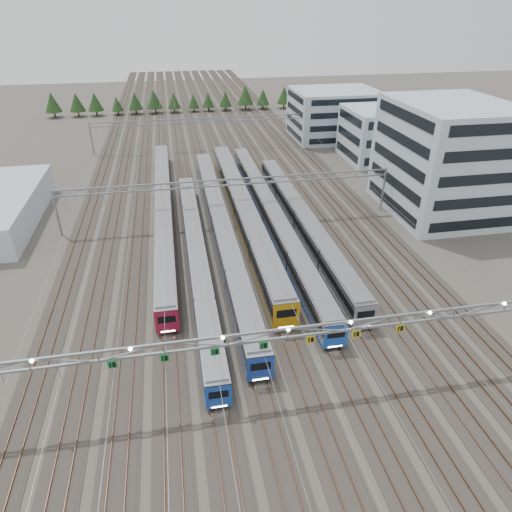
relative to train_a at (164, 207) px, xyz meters
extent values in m
plane|color=#47423A|center=(11.25, -43.94, -2.04)|extent=(400.00, 400.00, 0.00)
cube|color=#2D2823|center=(11.25, 56.06, -2.00)|extent=(54.00, 260.00, 0.08)
cube|color=brown|center=(-14.22, 56.06, -1.88)|extent=(0.08, 260.00, 0.16)
cube|color=brown|center=(36.72, 56.06, -1.88)|extent=(0.08, 260.00, 0.16)
cube|color=brown|center=(10.53, 56.06, -1.88)|extent=(0.08, 260.00, 0.16)
cube|color=brown|center=(11.97, 56.06, -1.88)|extent=(0.08, 260.00, 0.16)
cube|color=black|center=(0.00, 0.05, -1.62)|extent=(2.28, 65.41, 0.35)
cube|color=#95979C|center=(0.00, 0.05, 0.05)|extent=(2.69, 66.74, 3.02)
cube|color=black|center=(0.00, 0.05, 0.41)|extent=(2.75, 66.41, 0.91)
cube|color=maroon|center=(0.00, 0.05, -1.22)|extent=(2.74, 66.41, 0.34)
cube|color=slate|center=(0.00, 0.05, 1.66)|extent=(2.42, 65.41, 0.24)
cube|color=maroon|center=(0.00, -33.28, 0.05)|extent=(2.71, 0.12, 3.02)
cube|color=black|center=(0.00, -33.31, 0.41)|extent=(2.01, 0.10, 0.91)
cube|color=white|center=(0.00, -33.34, -1.27)|extent=(1.61, 0.06, 0.14)
cube|color=black|center=(4.50, -17.41, -1.64)|extent=(2.11, 54.89, 0.32)
cube|color=#95979C|center=(4.50, -17.41, -0.09)|extent=(2.48, 56.01, 2.79)
cube|color=black|center=(4.50, -17.41, 0.24)|extent=(2.54, 55.73, 0.84)
cube|color=#1D49AE|center=(4.50, -17.41, -1.27)|extent=(2.53, 55.73, 0.31)
cube|color=slate|center=(4.50, -17.41, 1.39)|extent=(2.23, 54.89, 0.22)
cube|color=#1D49AE|center=(4.50, -45.37, -0.09)|extent=(2.50, 0.12, 2.79)
cube|color=black|center=(4.50, -45.40, 0.24)|extent=(1.86, 0.10, 0.84)
cube|color=white|center=(4.50, -45.43, -1.31)|extent=(1.49, 0.06, 0.13)
cube|color=black|center=(9.00, -9.06, -1.62)|extent=(2.32, 65.98, 0.35)
cube|color=#95979C|center=(9.00, -9.06, 0.08)|extent=(2.73, 67.33, 3.07)
cube|color=black|center=(9.00, -9.06, 0.45)|extent=(2.79, 66.99, 0.93)
cube|color=#1E40A4|center=(9.00, -9.06, -1.21)|extent=(2.78, 66.99, 0.34)
cube|color=slate|center=(9.00, -9.06, 1.71)|extent=(2.46, 65.98, 0.24)
cube|color=#1E40A4|center=(9.00, -42.67, 0.08)|extent=(2.75, 0.12, 3.07)
cube|color=black|center=(9.00, -42.70, 0.45)|extent=(2.05, 0.10, 0.93)
cube|color=white|center=(9.00, -42.73, -1.26)|extent=(1.64, 0.06, 0.15)
cube|color=black|center=(13.50, -3.83, -1.60)|extent=(2.66, 61.50, 0.40)
cube|color=#95979C|center=(13.50, -3.83, 0.35)|extent=(3.13, 62.76, 3.52)
cube|color=black|center=(13.50, -3.83, 0.78)|extent=(3.19, 62.44, 1.06)
cube|color=orange|center=(13.50, -3.83, -1.13)|extent=(3.18, 62.44, 0.39)
cube|color=slate|center=(13.50, -3.83, 2.22)|extent=(2.81, 61.50, 0.28)
cube|color=orange|center=(13.50, -35.16, 0.35)|extent=(3.15, 0.12, 3.52)
cube|color=black|center=(13.50, -35.19, 0.78)|extent=(2.35, 0.10, 1.06)
cube|color=white|center=(13.50, -35.22, -1.18)|extent=(1.88, 0.06, 0.17)
cube|color=black|center=(18.00, -6.05, -1.62)|extent=(2.29, 65.36, 0.35)
cube|color=#95979C|center=(18.00, -6.05, 0.06)|extent=(2.70, 66.69, 3.03)
cube|color=black|center=(18.00, -6.05, 0.42)|extent=(2.76, 66.36, 0.91)
cube|color=blue|center=(18.00, -6.05, -1.22)|extent=(2.75, 66.36, 0.34)
cube|color=slate|center=(18.00, -6.05, 1.67)|extent=(2.43, 65.36, 0.24)
cube|color=blue|center=(18.00, -39.35, 0.06)|extent=(2.72, 0.12, 3.03)
cube|color=black|center=(18.00, -39.38, 0.42)|extent=(2.02, 0.10, 0.91)
cube|color=white|center=(18.00, -39.41, -1.27)|extent=(1.62, 0.06, 0.14)
cube|color=black|center=(22.50, -9.87, -1.61)|extent=(2.40, 52.70, 0.36)
cube|color=#95979C|center=(22.50, -9.87, 0.15)|extent=(2.83, 53.78, 3.18)
cube|color=black|center=(22.50, -9.87, 0.53)|extent=(2.89, 53.51, 0.96)
cube|color=gray|center=(22.50, -9.87, -1.19)|extent=(2.88, 53.51, 0.35)
cube|color=slate|center=(22.50, -9.87, 1.84)|extent=(2.54, 52.70, 0.25)
cube|color=gray|center=(22.50, -36.71, 0.15)|extent=(2.85, 0.12, 3.18)
cube|color=black|center=(22.50, -36.74, 0.53)|extent=(2.12, 0.10, 0.96)
cube|color=white|center=(22.50, -36.77, -1.24)|extent=(1.70, 0.06, 0.15)
cube|color=gray|center=(11.25, -43.94, 5.76)|extent=(56.00, 0.22, 0.22)
cube|color=gray|center=(11.25, -43.94, 4.76)|extent=(56.00, 0.22, 0.22)
cube|color=#1B8B3F|center=(-4.50, -44.06, 4.26)|extent=(0.85, 0.06, 0.85)
cube|color=#1B8B3F|center=(0.00, -44.06, 4.26)|extent=(0.85, 0.06, 0.85)
cube|color=#1B8B3F|center=(4.50, -44.06, 4.26)|extent=(0.85, 0.06, 0.85)
cube|color=#1B8B3F|center=(9.00, -44.06, 4.26)|extent=(0.85, 0.06, 0.85)
cube|color=gold|center=(13.50, -44.06, 4.26)|extent=(0.85, 0.06, 0.85)
cube|color=gold|center=(18.00, -44.06, 4.26)|extent=(0.85, 0.06, 0.85)
cube|color=gold|center=(22.50, -44.06, 4.26)|extent=(0.85, 0.06, 0.85)
cylinder|color=gray|center=(-16.75, -3.94, 1.96)|extent=(0.36, 0.36, 8.00)
cylinder|color=gray|center=(39.25, -3.94, 1.96)|extent=(0.36, 0.36, 8.00)
cube|color=gray|center=(11.25, -3.94, 5.76)|extent=(56.00, 0.22, 0.22)
cube|color=gray|center=(11.25, -3.94, 4.76)|extent=(56.00, 0.22, 0.22)
cylinder|color=gray|center=(-16.75, 41.06, 1.96)|extent=(0.36, 0.36, 8.00)
cylinder|color=gray|center=(39.25, 41.06, 1.96)|extent=(0.36, 0.36, 8.00)
cube|color=gray|center=(11.25, 41.06, 5.76)|extent=(56.00, 0.22, 0.22)
cube|color=gray|center=(11.25, 41.06, 4.76)|extent=(56.00, 0.22, 0.22)
cube|color=#ADC1CF|center=(49.22, -5.67, 7.57)|extent=(18.00, 22.00, 19.21)
cube|color=#ADC1CF|center=(50.31, 24.81, 3.91)|extent=(14.00, 16.00, 11.89)
cube|color=#ADC1CF|center=(46.73, 45.27, 4.37)|extent=(22.00, 18.00, 12.81)
cube|color=#ADC1CF|center=(-26.61, 3.09, 0.61)|extent=(10.00, 30.00, 5.30)
camera|label=1|loc=(2.30, -75.76, 32.17)|focal=32.00mm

